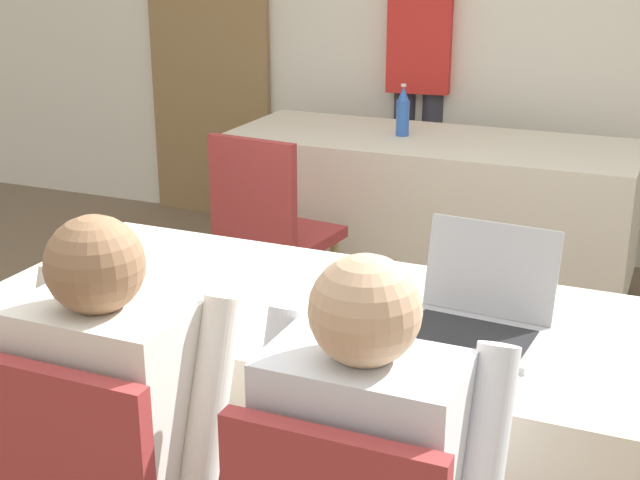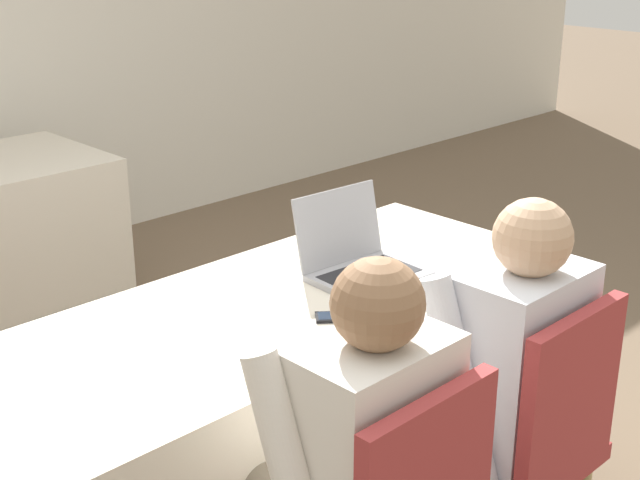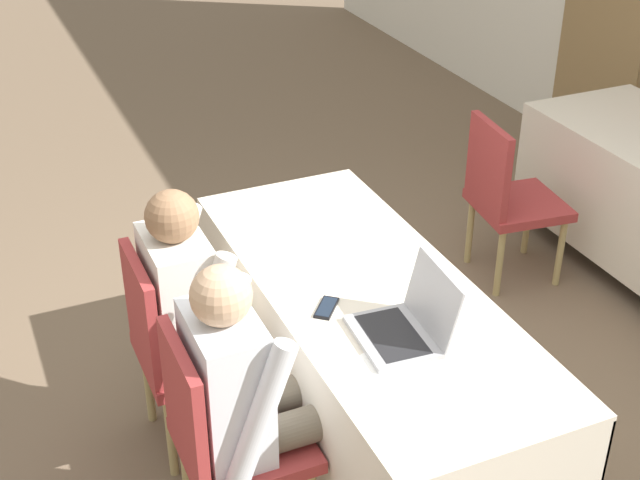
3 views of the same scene
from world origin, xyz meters
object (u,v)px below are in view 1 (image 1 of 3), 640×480
at_px(chair_far_spare, 270,226).
at_px(person_checkered_shirt, 131,426).
at_px(cell_phone, 347,342).
at_px(water_bottle, 403,112).
at_px(laptop, 476,316).
at_px(person_red_shirt, 420,80).

bearing_deg(chair_far_spare, person_checkered_shirt, 113.94).
distance_m(cell_phone, chair_far_spare, 1.73).
height_order(water_bottle, person_checkered_shirt, person_checkered_shirt).
bearing_deg(laptop, person_red_shirt, 113.94).
xyz_separation_m(water_bottle, chair_far_spare, (-0.32, -0.81, -0.37)).
xyz_separation_m(chair_far_spare, person_checkered_shirt, (0.57, -1.82, 0.16)).
xyz_separation_m(water_bottle, person_checkered_shirt, (0.25, -2.63, -0.21)).
bearing_deg(cell_phone, laptop, -16.04).
distance_m(laptop, person_checkered_shirt, 0.85).
distance_m(laptop, cell_phone, 0.32).
xyz_separation_m(laptop, chair_far_spare, (-1.19, 1.26, -0.30)).
bearing_deg(person_red_shirt, laptop, -76.62).
xyz_separation_m(person_checkered_shirt, person_red_shirt, (-0.38, 3.30, 0.26)).
bearing_deg(person_checkered_shirt, water_bottle, -84.54).
relative_size(cell_phone, person_checkered_shirt, 0.13).
bearing_deg(cell_phone, chair_far_spare, 72.75).
height_order(cell_phone, person_red_shirt, person_red_shirt).
xyz_separation_m(chair_far_spare, person_red_shirt, (0.19, 1.48, 0.42)).
height_order(chair_far_spare, person_red_shirt, person_red_shirt).
bearing_deg(person_checkered_shirt, laptop, -138.13).
bearing_deg(chair_far_spare, laptop, 139.90).
xyz_separation_m(cell_phone, person_checkered_shirt, (-0.36, -0.38, -0.10)).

